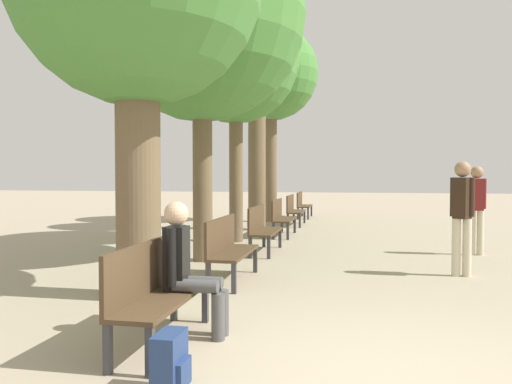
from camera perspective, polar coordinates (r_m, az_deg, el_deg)
name	(u,v)px	position (r m, az deg, el deg)	size (l,w,h in m)	color
bench_row_0	(154,287)	(4.69, -11.61, -10.58)	(0.43, 1.53, 0.92)	#4C3823
bench_row_1	(228,245)	(7.23, -3.27, -6.10)	(0.43, 1.53, 0.92)	#4C3823
bench_row_2	(261,226)	(9.86, 0.63, -3.93)	(0.43, 1.53, 0.92)	#4C3823
bench_row_3	(281,215)	(12.53, 2.86, -2.67)	(0.43, 1.53, 0.92)	#4C3823
bench_row_4	(294,208)	(15.21, 4.31, -1.86)	(0.43, 1.53, 0.92)	#4C3823
bench_row_5	(302,203)	(17.90, 5.32, -1.28)	(0.43, 1.53, 0.92)	#4C3823
tree_row_1	(202,18)	(9.34, -6.20, 19.13)	(3.67, 3.67, 6.15)	brown
tree_row_2	(236,62)	(11.72, -2.32, 14.63)	(2.85, 2.85, 5.56)	brown
tree_row_3	(257,65)	(14.24, 0.10, 14.36)	(2.42, 2.42, 5.97)	brown
tree_row_4	(271,75)	(16.61, 1.72, 13.23)	(3.06, 3.06, 6.37)	brown
person_seated	(188,265)	(4.83, -7.78, -8.27)	(0.61, 0.35, 1.28)	#4C4C4C
backpack	(170,364)	(3.74, -9.77, -18.80)	(0.21, 0.32, 0.43)	navy
pedestrian_near	(477,204)	(10.42, 23.90, -1.28)	(0.34, 0.25, 1.70)	beige
pedestrian_mid	(462,211)	(8.15, 22.49, -1.97)	(0.35, 0.31, 1.74)	beige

